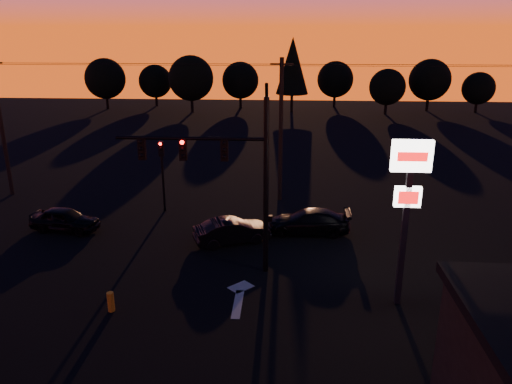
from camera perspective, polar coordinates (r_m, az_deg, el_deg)
ground at (r=20.05m, az=-3.84°, el=-14.09°), size 120.00×120.00×0.00m
lane_arrow at (r=21.41m, az=-1.92°, el=-11.74°), size 1.20×3.10×0.01m
traffic_signal_mast at (r=21.68m, az=-3.06°, el=2.82°), size 6.79×0.52×8.58m
secondary_signal at (r=30.22m, az=-10.68°, el=2.96°), size 0.30×0.31×4.35m
pylon_sign at (r=19.73m, az=17.02°, el=0.34°), size 1.50×0.28×6.80m
utility_pole_0 at (r=36.33m, az=-27.07°, el=6.65°), size 1.40×0.26×9.00m
utility_pole_1 at (r=31.37m, az=2.85°, el=7.07°), size 1.40×0.26×9.00m
power_wires at (r=30.83m, az=2.97°, el=14.33°), size 36.00×1.22×0.07m
bollard at (r=20.99m, az=-16.26°, el=-11.95°), size 0.27×0.27×0.81m
tree_0 at (r=71.36m, az=-16.86°, el=12.30°), size 5.36×5.36×6.74m
tree_1 at (r=72.49m, az=-11.44°, el=12.30°), size 4.54×4.54×5.71m
tree_2 at (r=66.22m, az=-7.44°, el=12.77°), size 5.77×5.78×7.26m
tree_3 at (r=69.40m, az=-1.80°, el=12.64°), size 4.95×4.95×6.22m
tree_4 at (r=65.93m, az=4.19°, el=14.20°), size 4.18×4.18×9.50m
tree_5 at (r=71.41m, az=9.05°, el=12.59°), size 4.95×4.95×6.22m
tree_6 at (r=66.39m, az=14.78°, el=11.52°), size 4.54×4.54×5.71m
tree_7 at (r=70.60m, az=19.25°, el=12.01°), size 5.36×5.36×6.74m
tree_8 at (r=71.57m, az=24.08°, el=10.76°), size 4.12×4.12×5.19m
car_left at (r=29.45m, az=-21.02°, el=-2.94°), size 3.99×2.09×1.30m
car_mid at (r=26.02m, az=-2.75°, el=-4.47°), size 4.17×2.81×1.30m
car_right at (r=27.35m, az=6.02°, el=-3.36°), size 4.53×1.88×1.31m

